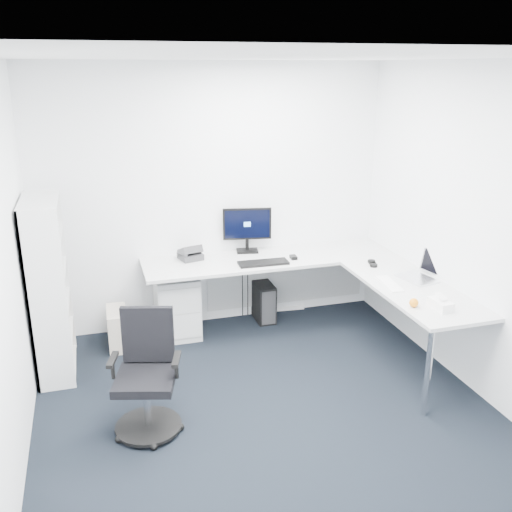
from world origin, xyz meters
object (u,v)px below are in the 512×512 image
object	(u,v)px
l_desk	(284,305)
laptop	(418,266)
bookshelf	(49,288)
task_chair	(145,377)
monitor	(247,230)

from	to	relation	value
l_desk	laptop	xyz separation A→B (m)	(1.06, -0.65, 0.52)
bookshelf	task_chair	xyz separation A→B (m)	(0.69, -1.19, -0.33)
l_desk	task_chair	size ratio (longest dim) A/B	2.85
monitor	laptop	distance (m)	1.78
l_desk	task_chair	xyz separation A→B (m)	(-1.49, -1.14, 0.08)
l_desk	laptop	world-z (taller)	laptop
task_chair	monitor	bearing A→B (deg)	69.30
bookshelf	laptop	distance (m)	3.31
bookshelf	monitor	distance (m)	2.04
task_chair	monitor	distance (m)	2.22
l_desk	bookshelf	bearing A→B (deg)	178.68
monitor	l_desk	bearing A→B (deg)	-59.00
monitor	laptop	world-z (taller)	monitor
bookshelf	monitor	xyz separation A→B (m)	(1.96, 0.54, 0.23)
laptop	bookshelf	bearing A→B (deg)	156.51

